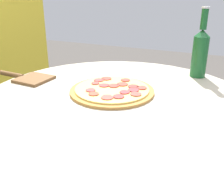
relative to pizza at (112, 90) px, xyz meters
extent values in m
cylinder|color=#B2A893|center=(-0.04, -0.04, -0.02)|extent=(1.01, 1.01, 0.02)
cylinder|color=#B77F3D|center=(0.00, 0.00, 0.00)|extent=(0.32, 0.32, 0.01)
cylinder|color=#EACC60|center=(0.00, 0.00, 0.00)|extent=(0.28, 0.28, 0.01)
cylinder|color=#A83628|center=(0.05, -0.02, 0.01)|extent=(0.04, 0.04, 0.00)
cylinder|color=#AC3228|center=(0.10, -0.01, 0.01)|extent=(0.04, 0.04, 0.00)
cylinder|color=#B43E35|center=(-0.09, -0.02, 0.01)|extent=(0.04, 0.04, 0.00)
cylinder|color=#A63230|center=(0.01, 0.04, 0.01)|extent=(0.04, 0.04, 0.00)
cylinder|color=#B23533|center=(0.06, 0.09, 0.01)|extent=(0.04, 0.04, 0.00)
cylinder|color=#A43735|center=(-0.06, 0.06, 0.01)|extent=(0.04, 0.04, 0.00)
cylinder|color=#A33033|center=(0.01, -0.08, 0.01)|extent=(0.04, 0.04, 0.00)
cylinder|color=#A13C28|center=(-0.08, 0.03, 0.01)|extent=(0.04, 0.04, 0.00)
cylinder|color=#A63331|center=(-0.07, -0.06, 0.01)|extent=(0.04, 0.04, 0.00)
cylinder|color=#A63730|center=(0.02, 0.08, 0.01)|extent=(0.03, 0.03, 0.00)
cylinder|color=#A43F34|center=(-0.02, -0.10, 0.01)|extent=(0.04, 0.04, 0.00)
cylinder|color=#B4372D|center=(0.04, -0.10, 0.01)|extent=(0.04, 0.04, 0.00)
cylinder|color=#AD3129|center=(0.05, -0.07, 0.01)|extent=(0.04, 0.04, 0.00)
cylinder|color=#A53134|center=(-0.02, -0.06, 0.01)|extent=(0.04, 0.04, 0.00)
cylinder|color=#A93327|center=(0.09, 0.07, 0.01)|extent=(0.04, 0.04, 0.00)
cylinder|color=#AB342A|center=(0.02, 0.00, 0.01)|extent=(0.04, 0.04, 0.00)
cylinder|color=#195628|center=(0.33, -0.27, 0.08)|extent=(0.07, 0.07, 0.18)
cone|color=#195628|center=(0.33, -0.27, 0.19)|extent=(0.07, 0.07, 0.03)
cylinder|color=#195628|center=(0.33, -0.27, 0.24)|extent=(0.03, 0.03, 0.09)
cylinder|color=silver|center=(0.33, -0.27, 0.29)|extent=(0.03, 0.03, 0.01)
cube|color=brown|center=(-0.02, 0.36, 0.00)|extent=(0.14, 0.14, 0.01)
cylinder|color=brown|center=(-0.01, 0.50, 0.00)|extent=(0.03, 0.14, 0.02)
camera|label=1|loc=(-0.80, -0.37, 0.35)|focal=40.00mm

